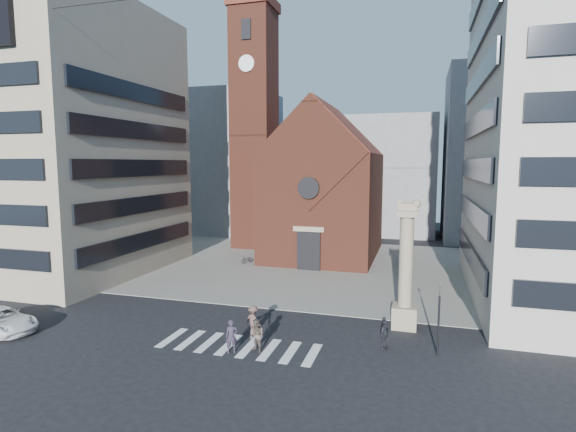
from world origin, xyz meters
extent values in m
plane|color=black|center=(0.00, 0.00, 0.00)|extent=(120.00, 120.00, 0.00)
cube|color=gray|center=(0.00, 19.00, 0.03)|extent=(46.00, 30.00, 0.05)
cube|color=brown|center=(0.00, 25.00, 6.00)|extent=(12.00, 16.00, 12.00)
cube|color=brown|center=(0.00, 25.40, 12.00)|extent=(12.00, 15.40, 12.00)
cube|color=brown|center=(0.00, 17.05, 12.00)|extent=(11.76, 0.50, 11.76)
cylinder|color=black|center=(0.00, 16.60, 8.50)|extent=(2.20, 0.30, 2.20)
cube|color=black|center=(0.00, 16.85, 2.00)|extent=(2.40, 0.30, 4.00)
cube|color=gray|center=(0.00, 16.80, 4.30)|extent=(3.20, 0.40, 0.50)
cube|color=brown|center=(-10.00, 28.00, 15.00)|extent=(5.00, 5.00, 30.00)
cube|color=brown|center=(-10.00, 28.00, 30.60)|extent=(5.50, 5.50, 1.20)
cylinder|color=white|center=(-10.00, 25.40, 23.00)|extent=(2.00, 0.20, 2.00)
cube|color=black|center=(-10.00, 25.40, 27.00)|extent=(1.20, 0.20, 2.40)
cube|color=gray|center=(-24.00, 10.00, 13.00)|extent=(18.00, 20.00, 26.00)
cube|color=gray|center=(-20.00, 40.00, 11.00)|extent=(16.00, 14.00, 22.00)
cube|color=gray|center=(6.00, 45.00, 9.00)|extent=(14.00, 12.00, 18.00)
cube|color=gray|center=(22.00, 42.00, 12.00)|extent=(16.00, 14.00, 24.00)
cube|color=gray|center=(10.00, 3.00, 0.75)|extent=(1.60, 1.60, 1.50)
cylinder|color=gray|center=(10.00, 3.00, 4.50)|extent=(0.90, 0.90, 6.00)
cube|color=gray|center=(10.00, 3.00, 7.70)|extent=(1.30, 1.30, 0.40)
cube|color=gray|center=(10.00, 3.00, 8.10)|extent=(1.20, 0.50, 0.55)
sphere|color=gray|center=(10.55, 3.00, 8.35)|extent=(0.56, 0.56, 0.56)
cube|color=gray|center=(9.50, 3.00, 8.50)|extent=(0.25, 0.15, 0.35)
cylinder|color=black|center=(12.00, -1.00, 1.75)|extent=(0.12, 0.12, 3.50)
imported|color=black|center=(12.00, -1.00, 3.90)|extent=(0.13, 0.16, 0.80)
imported|color=white|center=(-15.28, -5.24, 0.76)|extent=(5.88, 3.64, 1.52)
imported|color=#2F2837|center=(0.53, -4.00, 0.98)|extent=(0.85, 0.76, 1.95)
imported|color=#544B43|center=(1.91, -3.51, 0.97)|extent=(1.18, 1.09, 1.95)
imported|color=#222329|center=(9.00, -1.01, 0.88)|extent=(0.78, 1.12, 1.77)
imported|color=#513936|center=(0.74, -1.01, 0.94)|extent=(1.40, 1.14, 1.89)
imported|color=black|center=(-7.26, 18.02, 0.48)|extent=(1.18, 1.71, 0.85)
imported|color=black|center=(-5.67, 18.02, 0.52)|extent=(1.05, 1.61, 0.94)
imported|color=black|center=(-4.08, 18.02, 0.48)|extent=(1.18, 1.71, 0.85)
imported|color=black|center=(-2.50, 18.02, 0.52)|extent=(1.05, 1.61, 0.94)
imported|color=black|center=(-0.91, 18.02, 0.48)|extent=(1.18, 1.71, 0.85)
imported|color=black|center=(0.68, 18.02, 0.52)|extent=(1.05, 1.61, 0.94)
imported|color=black|center=(2.27, 18.02, 0.48)|extent=(1.18, 1.71, 0.85)
camera|label=1|loc=(10.75, -27.05, 10.96)|focal=28.00mm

